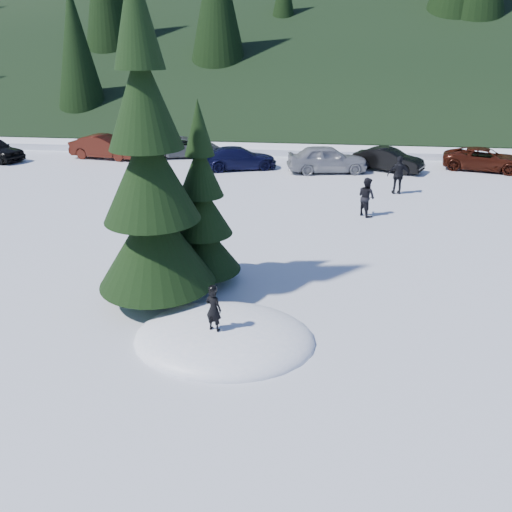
# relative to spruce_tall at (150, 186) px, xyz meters

# --- Properties ---
(ground) EXTENTS (200.00, 200.00, 0.00)m
(ground) POSITION_rel_spruce_tall_xyz_m (2.20, -1.80, -3.32)
(ground) COLOR white
(ground) RESTS_ON ground
(snow_mound) EXTENTS (4.48, 3.52, 0.96)m
(snow_mound) POSITION_rel_spruce_tall_xyz_m (2.20, -1.80, -3.32)
(snow_mound) COLOR white
(snow_mound) RESTS_ON ground
(spruce_tall) EXTENTS (3.20, 3.20, 8.60)m
(spruce_tall) POSITION_rel_spruce_tall_xyz_m (0.00, 0.00, 0.00)
(spruce_tall) COLOR black
(spruce_tall) RESTS_ON ground
(spruce_short) EXTENTS (2.20, 2.20, 5.37)m
(spruce_short) POSITION_rel_spruce_tall_xyz_m (1.00, 1.40, -1.22)
(spruce_short) COLOR black
(spruce_short) RESTS_ON ground
(child_skier) EXTENTS (0.46, 0.37, 1.09)m
(child_skier) POSITION_rel_spruce_tall_xyz_m (2.04, -2.15, -2.29)
(child_skier) COLOR black
(child_skier) RESTS_ON snow_mound
(adult_0) EXTENTS (0.98, 1.01, 1.64)m
(adult_0) POSITION_rel_spruce_tall_xyz_m (6.33, 8.51, -2.50)
(adult_0) COLOR black
(adult_0) RESTS_ON ground
(adult_1) EXTENTS (1.10, 0.51, 1.84)m
(adult_1) POSITION_rel_spruce_tall_xyz_m (8.11, 12.16, -2.40)
(adult_1) COLOR black
(adult_1) RESTS_ON ground
(car_1) EXTENTS (4.61, 2.17, 1.46)m
(car_1) POSITION_rel_spruce_tall_xyz_m (-9.24, 18.27, -2.59)
(car_1) COLOR #3C120A
(car_1) RESTS_ON ground
(car_2) EXTENTS (4.95, 3.17, 1.27)m
(car_2) POSITION_rel_spruce_tall_xyz_m (-4.37, 19.43, -2.68)
(car_2) COLOR #4B4D52
(car_2) RESTS_ON ground
(car_3) EXTENTS (4.77, 3.13, 1.28)m
(car_3) POSITION_rel_spruce_tall_xyz_m (-0.37, 16.38, -2.68)
(car_3) COLOR black
(car_3) RESTS_ON ground
(car_4) EXTENTS (4.74, 2.57, 1.53)m
(car_4) POSITION_rel_spruce_tall_xyz_m (4.73, 16.22, -2.55)
(car_4) COLOR gray
(car_4) RESTS_ON ground
(car_5) EXTENTS (4.12, 2.89, 1.29)m
(car_5) POSITION_rel_spruce_tall_xyz_m (8.22, 17.02, -2.68)
(car_5) COLOR black
(car_5) RESTS_ON ground
(car_6) EXTENTS (4.96, 3.28, 1.27)m
(car_6) POSITION_rel_spruce_tall_xyz_m (13.74, 17.91, -2.69)
(car_6) COLOR #38130A
(car_6) RESTS_ON ground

